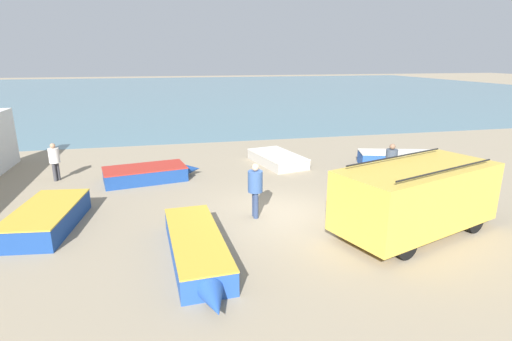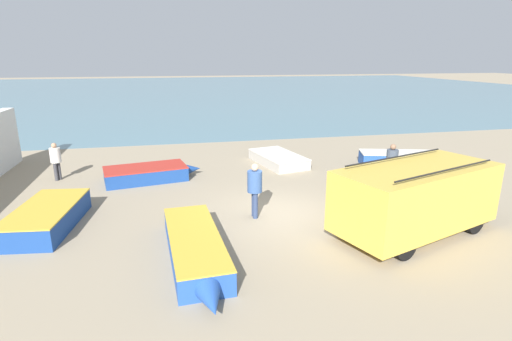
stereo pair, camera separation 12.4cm
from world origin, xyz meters
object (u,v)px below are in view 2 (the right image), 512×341
Objects in this scene: fishing_rowboat_4 at (277,159)px; fisherman_2 at (56,158)px; fishing_rowboat_2 at (404,159)px; fishing_rowboat_3 at (49,215)px; fisherman_0 at (392,161)px; fisherman_3 at (255,186)px; fishing_rowboat_0 at (149,173)px; parked_van at (416,197)px; fishing_rowboat_1 at (196,249)px.

fisherman_2 is (-9.85, -0.60, 0.71)m from fishing_rowboat_4.
fishing_rowboat_3 reaches higher than fishing_rowboat_2.
fisherman_0 is 0.96× the size of fisherman_3.
fishing_rowboat_4 is 2.40× the size of fisherman_0.
fisherman_2 is at bearing 156.64° from fishing_rowboat_0.
parked_van reaches higher than fishing_rowboat_0.
fishing_rowboat_4 is at bearing 149.02° from fishing_rowboat_1.
parked_van is 14.15m from fisherman_2.
fishing_rowboat_0 is at bearing -172.60° from fishing_rowboat_1.
fisherman_0 is at bearing 49.02° from parked_van.
fishing_rowboat_2 is 15.30m from fishing_rowboat_3.
fisherman_2 is at bearing 17.46° from fishing_rowboat_3.
fisherman_0 is (-2.32, -2.65, 0.70)m from fishing_rowboat_2.
fishing_rowboat_4 is 5.70m from fisherman_0.
fishing_rowboat_1 is at bearing 163.91° from parked_van.
fishing_rowboat_4 is 2.32× the size of fisherman_3.
parked_van is 4.88m from fisherman_3.
fishing_rowboat_4 is at bearing 179.60° from fishing_rowboat_2.
fishing_rowboat_3 is (-2.85, -4.25, 0.04)m from fishing_rowboat_0.
fisherman_0 is at bearing -153.67° from fishing_rowboat_4.
fishing_rowboat_4 is (8.92, 5.71, -0.09)m from fishing_rowboat_3.
fishing_rowboat_1 is at bearing -89.71° from fishing_rowboat_0.
fishing_rowboat_1 is 10.05m from fishing_rowboat_4.
fishing_rowboat_4 is (-5.85, 1.75, -0.08)m from fishing_rowboat_2.
fishing_rowboat_2 is at bearing 120.85° from fishing_rowboat_1.
fisherman_2 is at bearing -39.42° from fisherman_3.
fisherman_0 is 1.08× the size of fisherman_2.
fishing_rowboat_3 reaches higher than fishing_rowboat_0.
fisherman_3 is at bearing -134.73° from fishing_rowboat_2.
parked_van reaches higher than fishing_rowboat_2.
fisherman_3 is at bearing -89.04° from fishing_rowboat_3.
fisherman_0 is at bearing -76.80° from fishing_rowboat_3.
parked_van is 1.18× the size of fishing_rowboat_2.
fishing_rowboat_0 is 0.89× the size of fishing_rowboat_2.
fishing_rowboat_1 reaches higher than fishing_rowboat_4.
fisherman_2 is 0.89× the size of fisherman_3.
fishing_rowboat_1 is 2.95× the size of fisherman_0.
fishing_rowboat_4 is 2.59× the size of fisherman_2.
fishing_rowboat_0 is 10.07m from fisherman_0.
fishing_rowboat_2 is (10.49, 7.17, 0.02)m from fishing_rowboat_1.
fishing_rowboat_3 is (-14.78, -3.96, 0.00)m from fishing_rowboat_2.
fishing_rowboat_1 reaches higher than fishing_rowboat_0.
fisherman_0 is at bearing 21.19° from fisherman_2.
parked_van is at bearing -104.24° from fishing_rowboat_2.
parked_van is 4.54m from fisherman_0.
fishing_rowboat_3 is 2.67× the size of fisherman_2.
parked_van is 11.16m from fishing_rowboat_3.
fisherman_0 is (9.60, -2.95, 0.74)m from fishing_rowboat_0.
fisherman_3 reaches higher than fishing_rowboat_4.
fisherman_0 is at bearing -162.66° from fisherman_3.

